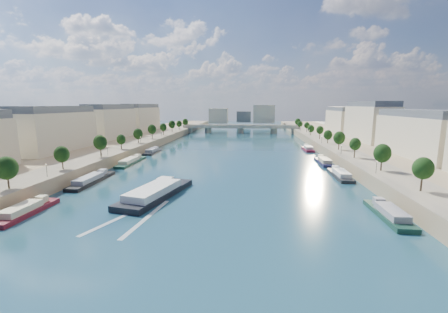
# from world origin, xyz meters

# --- Properties ---
(ground) EXTENTS (700.00, 700.00, 0.00)m
(ground) POSITION_xyz_m (0.00, 100.00, 0.00)
(ground) COLOR #0D343C
(ground) RESTS_ON ground
(quay_left) EXTENTS (44.00, 520.00, 5.00)m
(quay_left) POSITION_xyz_m (-72.00, 100.00, 2.50)
(quay_left) COLOR #9E8460
(quay_left) RESTS_ON ground
(quay_right) EXTENTS (44.00, 520.00, 5.00)m
(quay_right) POSITION_xyz_m (72.00, 100.00, 2.50)
(quay_right) COLOR #9E8460
(quay_right) RESTS_ON ground
(pave_left) EXTENTS (14.00, 520.00, 0.10)m
(pave_left) POSITION_xyz_m (-57.00, 100.00, 5.05)
(pave_left) COLOR gray
(pave_left) RESTS_ON quay_left
(pave_right) EXTENTS (14.00, 520.00, 0.10)m
(pave_right) POSITION_xyz_m (57.00, 100.00, 5.05)
(pave_right) COLOR gray
(pave_right) RESTS_ON quay_right
(trees_left) EXTENTS (4.80, 268.80, 8.26)m
(trees_left) POSITION_xyz_m (-55.00, 102.00, 10.48)
(trees_left) COLOR #382B1E
(trees_left) RESTS_ON ground
(trees_right) EXTENTS (4.80, 268.80, 8.26)m
(trees_right) POSITION_xyz_m (55.00, 110.00, 10.48)
(trees_right) COLOR #382B1E
(trees_right) RESTS_ON ground
(lamps_left) EXTENTS (0.36, 200.36, 4.28)m
(lamps_left) POSITION_xyz_m (-52.50, 90.00, 7.78)
(lamps_left) COLOR black
(lamps_left) RESTS_ON ground
(lamps_right) EXTENTS (0.36, 200.36, 4.28)m
(lamps_right) POSITION_xyz_m (52.50, 105.00, 7.78)
(lamps_right) COLOR black
(lamps_right) RESTS_ON ground
(buildings_left) EXTENTS (16.00, 226.00, 23.20)m
(buildings_left) POSITION_xyz_m (-85.00, 112.00, 16.45)
(buildings_left) COLOR beige
(buildings_left) RESTS_ON ground
(buildings_right) EXTENTS (16.00, 226.00, 23.20)m
(buildings_right) POSITION_xyz_m (85.00, 112.00, 16.45)
(buildings_right) COLOR beige
(buildings_right) RESTS_ON ground
(skyline) EXTENTS (79.00, 42.00, 22.00)m
(skyline) POSITION_xyz_m (3.19, 319.52, 14.66)
(skyline) COLOR beige
(skyline) RESTS_ON ground
(bridge) EXTENTS (112.00, 12.00, 8.15)m
(bridge) POSITION_xyz_m (0.00, 236.03, 5.08)
(bridge) COLOR #C1B79E
(bridge) RESTS_ON ground
(tour_barge) EXTENTS (16.06, 33.43, 4.37)m
(tour_barge) POSITION_xyz_m (-17.17, 28.84, 1.30)
(tour_barge) COLOR black
(tour_barge) RESTS_ON ground
(wake) EXTENTS (13.24, 25.99, 0.04)m
(wake) POSITION_xyz_m (-17.17, 12.35, 0.02)
(wake) COLOR silver
(wake) RESTS_ON ground
(moored_barges_left) EXTENTS (5.00, 153.07, 3.60)m
(moored_barges_left) POSITION_xyz_m (-45.50, 44.91, 0.84)
(moored_barges_left) COLOR #1C1F3D
(moored_barges_left) RESTS_ON ground
(moored_barges_right) EXTENTS (5.00, 131.02, 3.60)m
(moored_barges_right) POSITION_xyz_m (45.50, 72.97, 0.84)
(moored_barges_right) COLOR #173A2E
(moored_barges_right) RESTS_ON ground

